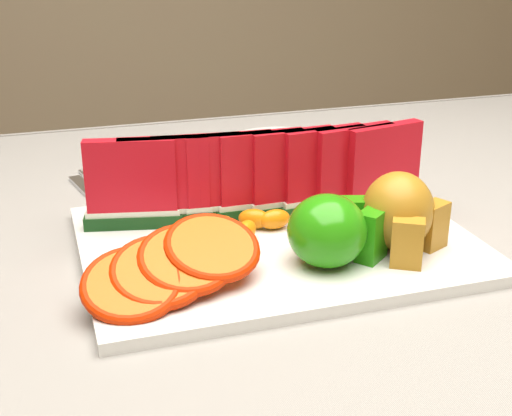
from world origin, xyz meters
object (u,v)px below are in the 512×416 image
(apple_cluster, at_px, (333,230))
(side_plate, at_px, (281,146))
(fork, at_px, (94,195))
(platter, at_px, (277,243))
(pear_cluster, at_px, (400,214))

(apple_cluster, bearing_deg, side_plate, 77.46)
(side_plate, xyz_separation_m, fork, (-0.29, -0.12, -0.00))
(side_plate, bearing_deg, apple_cluster, -102.54)
(platter, xyz_separation_m, pear_cluster, (0.11, -0.06, 0.04))
(fork, bearing_deg, platter, -51.30)
(pear_cluster, xyz_separation_m, fork, (-0.28, 0.27, -0.05))
(side_plate, height_order, fork, side_plate)
(apple_cluster, xyz_separation_m, pear_cluster, (0.07, 0.01, 0.01))
(side_plate, bearing_deg, platter, -110.22)
(side_plate, relative_size, fork, 1.00)
(fork, bearing_deg, apple_cluster, -54.19)
(fork, bearing_deg, pear_cluster, -44.65)
(platter, xyz_separation_m, apple_cluster, (0.03, -0.07, 0.04))
(fork, bearing_deg, side_plate, 22.46)
(pear_cluster, relative_size, side_plate, 0.50)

